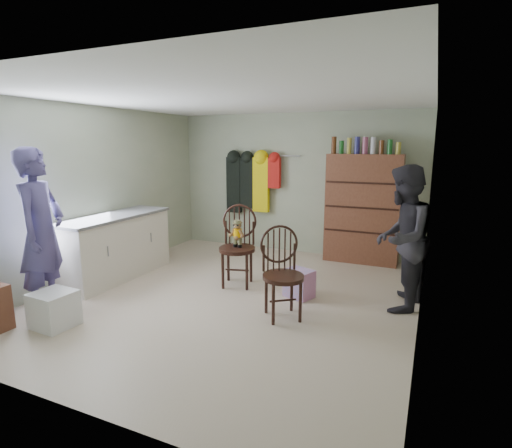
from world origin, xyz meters
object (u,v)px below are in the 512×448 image
at_px(counter, 115,246).
at_px(chair_front, 238,241).
at_px(dresser, 363,208).
at_px(chair_far, 282,269).

xyz_separation_m(counter, chair_front, (1.80, 0.47, 0.16)).
bearing_deg(dresser, chair_front, -127.35).
height_order(counter, chair_far, chair_far).
xyz_separation_m(counter, dresser, (3.20, 2.30, 0.45)).
distance_m(chair_front, chair_far, 1.21).
distance_m(counter, chair_front, 1.87).
bearing_deg(dresser, counter, -144.32).
bearing_deg(chair_front, counter, 179.22).
xyz_separation_m(chair_front, chair_far, (0.94, -0.76, -0.07)).
relative_size(counter, dresser, 0.90).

